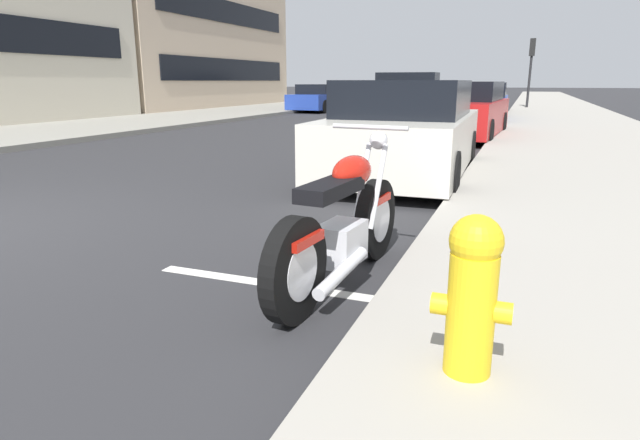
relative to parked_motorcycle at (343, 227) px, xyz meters
name	(u,v)px	position (x,y,z in m)	size (l,w,h in m)	color
sidewalk_near_curb	(583,137)	(11.80, -2.57, -0.37)	(120.00, 4.40, 0.14)	gray
sidewalk_far_curb	(142,122)	(11.80, 11.45, -0.37)	(120.00, 5.00, 0.14)	gray
parking_stall_stripe	(291,286)	(-0.20, 0.33, -0.44)	(0.12, 2.20, 0.01)	silver
parked_motorcycle	(343,227)	(0.00, 0.00, 0.00)	(2.06, 0.62, 1.14)	black
parked_car_far_down_curb	(405,132)	(4.67, 0.57, 0.26)	(4.47, 2.03, 1.48)	beige
parked_car_at_intersection	(463,111)	(10.98, 0.41, 0.26)	(4.64, 2.11, 1.45)	#AD1919
parked_car_near_corner	(482,103)	(16.93, 0.40, 0.23)	(4.65, 1.87, 1.42)	navy
parked_car_mid_block	(484,100)	(21.91, 0.69, 0.20)	(4.31, 1.90, 1.35)	#4C515B
crossing_truck	(407,88)	(30.51, 6.04, 0.58)	(2.05, 5.17, 1.98)	#141947
car_opposite_curb	(321,98)	(21.51, 8.42, 0.19)	(4.56, 1.99, 1.31)	navy
fire_hydrant	(472,291)	(-1.18, -1.01, 0.10)	(0.24, 0.36, 0.76)	gold
traffic_signal_near_corner	(531,58)	(26.61, -1.11, 2.18)	(0.36, 0.28, 3.41)	black
townhouse_near_left	(151,22)	(22.01, 18.67, 4.18)	(14.20, 9.93, 9.25)	beige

